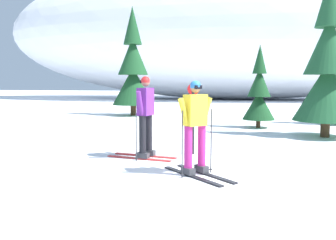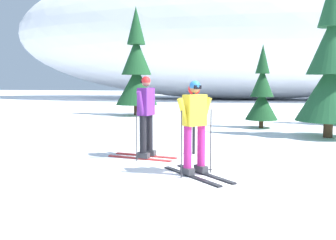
{
  "view_description": "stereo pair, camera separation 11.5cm",
  "coord_description": "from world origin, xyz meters",
  "px_view_note": "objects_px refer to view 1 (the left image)",
  "views": [
    {
      "loc": [
        0.11,
        -6.75,
        1.74
      ],
      "look_at": [
        -1.3,
        0.61,
        0.95
      ],
      "focal_mm": 39.25,
      "sensor_mm": 36.0,
      "label": 1
    },
    {
      "loc": [
        0.23,
        -6.73,
        1.74
      ],
      "look_at": [
        -1.3,
        0.61,
        0.95
      ],
      "focal_mm": 39.25,
      "sensor_mm": 36.0,
      "label": 2
    }
  ],
  "objects_px": {
    "skier_purple_jacket": "(145,115)",
    "pine_tree_far_left": "(133,70)",
    "pine_tree_center_left": "(259,93)",
    "trail_marker_post": "(193,115)",
    "pine_tree_center": "(328,68)",
    "skier_yellow_jacket": "(195,126)"
  },
  "relations": [
    {
      "from": "pine_tree_center_left",
      "to": "trail_marker_post",
      "type": "bearing_deg",
      "value": -108.18
    },
    {
      "from": "skier_yellow_jacket",
      "to": "pine_tree_center_left",
      "type": "distance_m",
      "value": 7.59
    },
    {
      "from": "trail_marker_post",
      "to": "pine_tree_center_left",
      "type": "bearing_deg",
      "value": 71.82
    },
    {
      "from": "pine_tree_center_left",
      "to": "skier_yellow_jacket",
      "type": "bearing_deg",
      "value": -101.62
    },
    {
      "from": "skier_yellow_jacket",
      "to": "pine_tree_far_left",
      "type": "xyz_separation_m",
      "value": [
        -4.54,
        11.46,
        1.39
      ]
    },
    {
      "from": "trail_marker_post",
      "to": "skier_purple_jacket",
      "type": "bearing_deg",
      "value": -146.87
    },
    {
      "from": "skier_yellow_jacket",
      "to": "trail_marker_post",
      "type": "xyz_separation_m",
      "value": [
        -0.28,
        1.92,
        0.04
      ]
    },
    {
      "from": "trail_marker_post",
      "to": "pine_tree_center",
      "type": "bearing_deg",
      "value": 42.94
    },
    {
      "from": "skier_purple_jacket",
      "to": "pine_tree_center",
      "type": "bearing_deg",
      "value": 41.08
    },
    {
      "from": "pine_tree_center_left",
      "to": "skier_purple_jacket",
      "type": "bearing_deg",
      "value": -114.54
    },
    {
      "from": "pine_tree_center",
      "to": "pine_tree_center_left",
      "type": "bearing_deg",
      "value": 133.76
    },
    {
      "from": "skier_purple_jacket",
      "to": "pine_tree_center",
      "type": "height_order",
      "value": "pine_tree_center"
    },
    {
      "from": "skier_purple_jacket",
      "to": "pine_tree_center_left",
      "type": "distance_m",
      "value": 6.77
    },
    {
      "from": "skier_purple_jacket",
      "to": "pine_tree_far_left",
      "type": "xyz_separation_m",
      "value": [
        -3.25,
        10.19,
        1.32
      ]
    },
    {
      "from": "pine_tree_far_left",
      "to": "pine_tree_center_left",
      "type": "distance_m",
      "value": 7.35
    },
    {
      "from": "skier_yellow_jacket",
      "to": "skier_purple_jacket",
      "type": "height_order",
      "value": "skier_purple_jacket"
    },
    {
      "from": "skier_yellow_jacket",
      "to": "skier_purple_jacket",
      "type": "relative_size",
      "value": 0.95
    },
    {
      "from": "pine_tree_far_left",
      "to": "pine_tree_center",
      "type": "distance_m",
      "value": 10.03
    },
    {
      "from": "pine_tree_far_left",
      "to": "trail_marker_post",
      "type": "bearing_deg",
      "value": -65.93
    },
    {
      "from": "skier_purple_jacket",
      "to": "pine_tree_far_left",
      "type": "height_order",
      "value": "pine_tree_far_left"
    },
    {
      "from": "skier_yellow_jacket",
      "to": "trail_marker_post",
      "type": "height_order",
      "value": "skier_yellow_jacket"
    },
    {
      "from": "skier_purple_jacket",
      "to": "trail_marker_post",
      "type": "bearing_deg",
      "value": 33.13
    }
  ]
}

